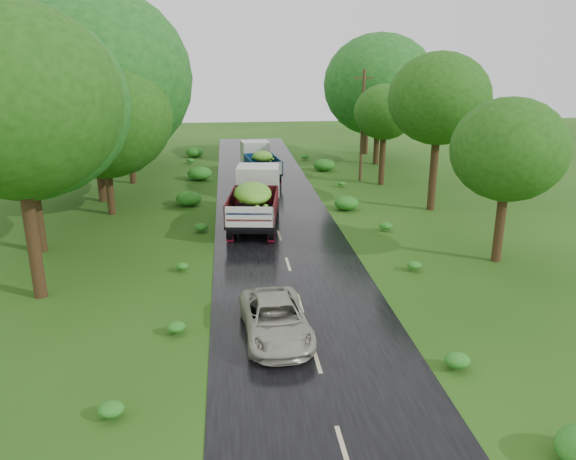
{
  "coord_description": "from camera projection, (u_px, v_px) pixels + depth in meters",
  "views": [
    {
      "loc": [
        -2.47,
        -14.79,
        8.91
      ],
      "look_at": [
        -0.04,
        7.64,
        1.7
      ],
      "focal_mm": 35.0,
      "sensor_mm": 36.0,
      "label": 1
    }
  ],
  "objects": [
    {
      "name": "road_lines",
      "position": [
        293.0,
        282.0,
        22.65
      ],
      "size": [
        0.12,
        69.6,
        0.0
      ],
      "color": "#BFB78C",
      "rests_on": "road"
    },
    {
      "name": "truck_near",
      "position": [
        255.0,
        196.0,
        29.72
      ],
      "size": [
        3.23,
        6.91,
        2.8
      ],
      "rotation": [
        0.0,
        0.0,
        -0.14
      ],
      "color": "black",
      "rests_on": "ground"
    },
    {
      "name": "utility_pole",
      "position": [
        362.0,
        125.0,
        39.13
      ],
      "size": [
        1.36,
        0.23,
        7.74
      ],
      "rotation": [
        0.0,
        0.0,
        -0.06
      ],
      "color": "#382616",
      "rests_on": "ground"
    },
    {
      "name": "trees_right",
      "position": [
        400.0,
        98.0,
        38.37
      ],
      "size": [
        5.07,
        30.4,
        8.24
      ],
      "color": "black",
      "rests_on": "ground"
    },
    {
      "name": "road",
      "position": [
        296.0,
        292.0,
        21.71
      ],
      "size": [
        6.5,
        80.0,
        0.02
      ],
      "primitive_type": "cube",
      "color": "black",
      "rests_on": "ground"
    },
    {
      "name": "car",
      "position": [
        275.0,
        319.0,
        18.15
      ],
      "size": [
        2.3,
        4.53,
        1.23
      ],
      "primitive_type": "imported",
      "rotation": [
        0.0,
        0.0,
        0.06
      ],
      "color": "#A7A695",
      "rests_on": "road"
    },
    {
      "name": "trees_left",
      "position": [
        99.0,
        91.0,
        33.33
      ],
      "size": [
        6.13,
        34.41,
        9.59
      ],
      "color": "black",
      "rests_on": "ground"
    },
    {
      "name": "ground",
      "position": [
        317.0,
        360.0,
        16.98
      ],
      "size": [
        120.0,
        120.0,
        0.0
      ],
      "primitive_type": "plane",
      "color": "#1C410D",
      "rests_on": "ground"
    },
    {
      "name": "shrubs",
      "position": [
        276.0,
        218.0,
        30.13
      ],
      "size": [
        11.9,
        44.0,
        0.7
      ],
      "color": "#1C6016",
      "rests_on": "ground"
    },
    {
      "name": "truck_far",
      "position": [
        259.0,
        159.0,
        40.95
      ],
      "size": [
        2.78,
        6.0,
        2.43
      ],
      "rotation": [
        0.0,
        0.0,
        0.13
      ],
      "color": "black",
      "rests_on": "ground"
    }
  ]
}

